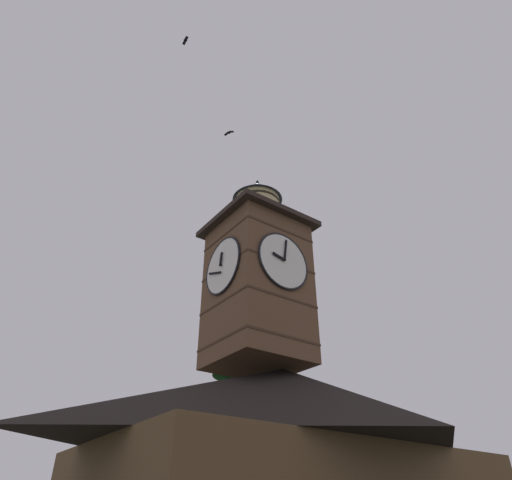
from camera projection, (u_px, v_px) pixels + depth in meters
name	position (u px, v px, depth m)	size (l,w,h in m)	color
building_main	(286.00, 468.00, 16.49)	(14.44, 9.94, 7.39)	brown
clock_tower	(257.00, 276.00, 20.37)	(4.31, 4.31, 9.63)	brown
pine_tree_behind	(246.00, 412.00, 22.01)	(5.82, 5.82, 15.88)	#473323
moon	(229.00, 386.00, 54.91)	(2.06, 2.06, 2.06)	silver
flying_bird_high	(185.00, 40.00, 22.93)	(0.20, 0.52, 0.11)	black
flying_bird_low	(229.00, 133.00, 26.16)	(0.38, 0.61, 0.14)	black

